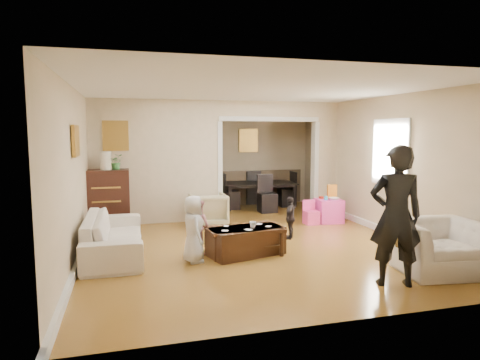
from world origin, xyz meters
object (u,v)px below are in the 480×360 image
object	(u,v)px
coffee_cup	(253,225)
child_kneel_a	(193,229)
armchair_front	(437,247)
adult_person	(396,216)
child_kneel_b	(198,226)
child_toddler	(290,218)
armchair_back	(208,210)
cyan_cup	(326,198)
dining_table	(259,195)
coffee_table	(246,241)
play_table	(329,211)
table_lamp	(106,161)
sofa	(114,235)
dresser	(107,200)

from	to	relation	value
coffee_cup	child_kneel_a	bearing A→B (deg)	-173.99
armchair_front	adult_person	xyz separation A→B (m)	(-0.89, -0.28, 0.53)
child_kneel_b	child_toddler	bearing A→B (deg)	-110.53
armchair_back	cyan_cup	distance (m)	2.50
dining_table	child_kneel_b	bearing A→B (deg)	-116.44
coffee_table	child_toddler	world-z (taller)	child_toddler
play_table	dining_table	bearing A→B (deg)	114.08
armchair_back	child_kneel_a	distance (m)	2.43
armchair_back	cyan_cup	xyz separation A→B (m)	(2.46, -0.38, 0.20)
child_toddler	adult_person	bearing A→B (deg)	44.11
cyan_cup	table_lamp	bearing A→B (deg)	172.46
armchair_front	play_table	xyz separation A→B (m)	(0.05, 3.32, -0.11)
dining_table	child_kneel_b	world-z (taller)	child_kneel_b
play_table	child_kneel_a	xyz separation A→B (m)	(-3.23, -2.00, 0.25)
table_lamp	child_kneel_b	world-z (taller)	table_lamp
table_lamp	dining_table	bearing A→B (deg)	22.51
cyan_cup	armchair_front	bearing A→B (deg)	-89.04
armchair_back	play_table	bearing A→B (deg)	171.94
child_kneel_a	table_lamp	bearing A→B (deg)	22.55
sofa	child_toddler	distance (m)	3.06
armchair_front	child_kneel_a	distance (m)	3.45
adult_person	table_lamp	bearing A→B (deg)	-29.91
armchair_front	table_lamp	size ratio (longest dim) A/B	3.04
armchair_back	child_kneel_b	distance (m)	1.96
coffee_table	child_kneel_a	size ratio (longest dim) A/B	1.16
coffee_table	play_table	xyz separation A→B (m)	(2.38, 1.85, 0.03)
sofa	dresser	xyz separation A→B (m)	(-0.17, 1.86, 0.28)
child_toddler	dining_table	bearing A→B (deg)	-152.44
armchair_back	child_toddler	xyz separation A→B (m)	(1.23, -1.43, 0.05)
armchair_back	child_toddler	size ratio (longest dim) A/B	0.95
sofa	armchair_front	xyz separation A→B (m)	(4.34, -2.01, 0.04)
armchair_front	child_kneel_a	bearing A→B (deg)	165.23
table_lamp	child_kneel_b	bearing A→B (deg)	-54.85
coffee_cup	sofa	bearing A→B (deg)	164.52
coffee_cup	table_lamp	bearing A→B (deg)	132.95
play_table	adult_person	distance (m)	3.77
child_toddler	coffee_table	bearing A→B (deg)	-19.41
armchair_front	cyan_cup	bearing A→B (deg)	98.75
adult_person	child_kneel_b	xyz separation A→B (m)	(-2.15, 2.05, -0.46)
coffee_table	cyan_cup	xyz separation A→B (m)	(2.28, 1.80, 0.32)
child_kneel_b	child_toddler	world-z (taller)	child_kneel_b
child_kneel_a	child_toddler	world-z (taller)	child_kneel_a
sofa	armchair_front	distance (m)	4.78
armchair_back	cyan_cup	bearing A→B (deg)	170.50
table_lamp	dining_table	xyz separation A→B (m)	(3.64, 1.51, -1.05)
table_lamp	cyan_cup	distance (m)	4.57
sofa	child_kneel_b	size ratio (longest dim) A/B	2.51
sofa	armchair_back	bearing A→B (deg)	-47.31
table_lamp	adult_person	xyz separation A→B (m)	(3.62, -4.14, -0.48)
child_toddler	cyan_cup	bearing A→B (deg)	165.62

